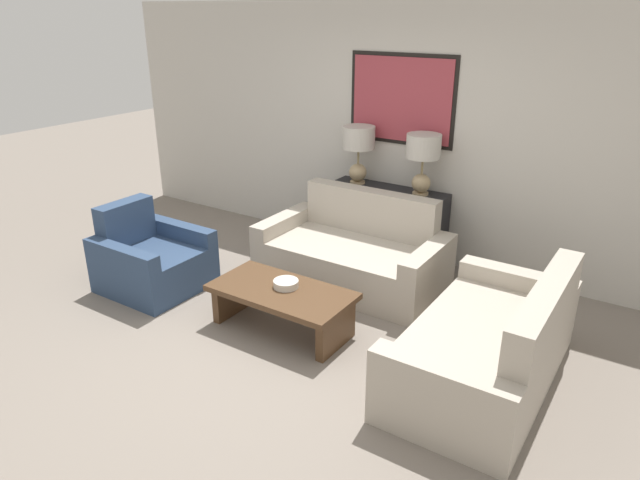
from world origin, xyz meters
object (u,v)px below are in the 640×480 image
(decorative_bowl, at_px, (286,284))
(coffee_table, at_px, (282,299))
(table_lamp_left, at_px, (359,145))
(console_table, at_px, (386,224))
(armchair_near_back_wall, at_px, (151,261))
(couch_by_side, at_px, (489,348))
(couch_by_back_wall, at_px, (354,255))
(table_lamp_right, at_px, (423,154))

(decorative_bowl, bearing_deg, coffee_table, -96.61)
(table_lamp_left, height_order, coffee_table, table_lamp_left)
(console_table, bearing_deg, armchair_near_back_wall, -130.50)
(console_table, distance_m, couch_by_side, 2.31)
(couch_by_back_wall, bearing_deg, console_table, 90.00)
(decorative_bowl, bearing_deg, console_table, 88.88)
(couch_by_back_wall, xyz_separation_m, couch_by_side, (1.67, -0.90, 0.00))
(console_table, height_order, armchair_near_back_wall, armchair_near_back_wall)
(table_lamp_right, bearing_deg, couch_by_side, -51.01)
(coffee_table, bearing_deg, table_lamp_left, 100.17)
(console_table, distance_m, couch_by_back_wall, 0.71)
(console_table, relative_size, table_lamp_left, 2.06)
(table_lamp_left, relative_size, decorative_bowl, 2.90)
(console_table, xyz_separation_m, table_lamp_right, (0.37, 0.00, 0.82))
(console_table, distance_m, table_lamp_right, 0.90)
(coffee_table, xyz_separation_m, decorative_bowl, (0.01, 0.05, 0.13))
(table_lamp_right, height_order, coffee_table, table_lamp_right)
(couch_by_back_wall, xyz_separation_m, armchair_near_back_wall, (-1.61, -1.18, -0.01))
(table_lamp_right, xyz_separation_m, armchair_near_back_wall, (-1.98, -1.88, -0.94))
(armchair_near_back_wall, bearing_deg, decorative_bowl, 3.61)
(table_lamp_right, relative_size, couch_by_side, 0.34)
(table_lamp_right, bearing_deg, console_table, 180.00)
(couch_by_side, height_order, coffee_table, couch_by_side)
(couch_by_back_wall, distance_m, couch_by_side, 1.90)
(table_lamp_left, bearing_deg, couch_by_side, -38.17)
(couch_by_side, distance_m, armchair_near_back_wall, 3.28)
(table_lamp_left, distance_m, table_lamp_right, 0.74)
(table_lamp_right, relative_size, decorative_bowl, 2.90)
(table_lamp_left, height_order, table_lamp_right, same)
(console_table, bearing_deg, decorative_bowl, -91.12)
(table_lamp_right, xyz_separation_m, decorative_bowl, (-0.40, -1.78, -0.80))
(console_table, height_order, decorative_bowl, console_table)
(couch_by_back_wall, distance_m, coffee_table, 1.14)
(couch_by_back_wall, relative_size, decorative_bowl, 8.42)
(armchair_near_back_wall, bearing_deg, coffee_table, 1.67)
(table_lamp_left, height_order, decorative_bowl, table_lamp_left)
(console_table, relative_size, coffee_table, 1.05)
(couch_by_back_wall, relative_size, armchair_near_back_wall, 2.00)
(console_table, xyz_separation_m, couch_by_side, (1.67, -1.60, -0.11))
(couch_by_side, bearing_deg, table_lamp_right, 128.99)
(couch_by_back_wall, xyz_separation_m, coffee_table, (-0.04, -1.14, -0.00))
(armchair_near_back_wall, bearing_deg, table_lamp_left, 56.69)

